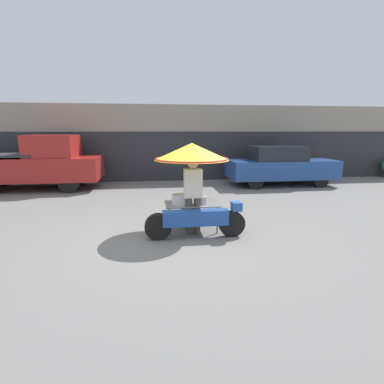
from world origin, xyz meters
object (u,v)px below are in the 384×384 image
Objects in this scene: vendor_motorcycle_cart at (192,166)px; vendor_person at (193,192)px; parked_car at (280,166)px; pickup_truck at (36,164)px.

vendor_motorcycle_cart reaches higher than vendor_person.
parked_car is at bearing 50.55° from vendor_motorcycle_cart.
vendor_person is at bearing -47.96° from pickup_truck.
pickup_truck is at bearing 132.04° from vendor_person.
vendor_person is 7.84m from pickup_truck.
pickup_truck is (-9.63, 0.27, 0.17)m from parked_car.
vendor_motorcycle_cart is 0.42× the size of pickup_truck.
vendor_motorcycle_cart is at bearing -129.45° from parked_car.
parked_car is 9.64m from pickup_truck.
pickup_truck is at bearing 133.42° from vendor_motorcycle_cart.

